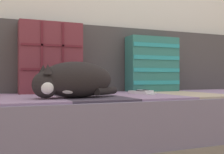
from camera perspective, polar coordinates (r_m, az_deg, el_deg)
couch at (r=1.80m, az=8.86°, el=-10.26°), size 2.04×0.89×0.43m
sofa_backrest at (r=2.11m, az=3.52°, el=3.45°), size 2.00×0.14×0.46m
throw_pillow_quilted at (r=1.77m, az=-12.36°, el=3.78°), size 0.38×0.14×0.43m
throw_pillow_striped at (r=2.03m, az=8.20°, el=2.59°), size 0.37×0.14×0.39m
sleeping_cat at (r=1.35m, az=-8.04°, el=-0.73°), size 0.44×0.23×0.17m
game_remote_near at (r=1.66m, az=5.69°, el=-3.16°), size 0.09×0.21×0.02m
game_remote_far at (r=1.79m, az=6.84°, el=-2.94°), size 0.05×0.20×0.02m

